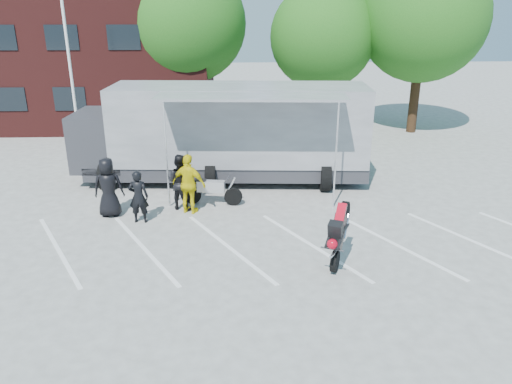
{
  "coord_description": "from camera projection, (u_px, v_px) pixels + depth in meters",
  "views": [
    {
      "loc": [
        0.5,
        -11.83,
        6.48
      ],
      "look_at": [
        1.04,
        1.96,
        1.3
      ],
      "focal_mm": 35.0,
      "sensor_mm": 36.0,
      "label": 1
    }
  ],
  "objects": [
    {
      "name": "tree_mid",
      "position": [
        323.0,
        37.0,
        25.8
      ],
      "size": [
        5.44,
        5.44,
        7.68
      ],
      "color": "#382314",
      "rests_on": "ground"
    },
    {
      "name": "tree_left",
      "position": [
        188.0,
        24.0,
        26.26
      ],
      "size": [
        6.12,
        6.12,
        8.64
      ],
      "color": "#382314",
      "rests_on": "ground"
    },
    {
      "name": "transporter_truck",
      "position": [
        228.0,
        180.0,
        19.69
      ],
      "size": [
        11.93,
        6.26,
        3.7
      ],
      "primitive_type": null,
      "rotation": [
        0.0,
        0.0,
        -0.06
      ],
      "color": "#9A9CA2",
      "rests_on": "ground"
    },
    {
      "name": "parked_motorcycle",
      "position": [
        213.0,
        204.0,
        17.32
      ],
      "size": [
        2.18,
        1.01,
        1.1
      ],
      "primitive_type": null,
      "rotation": [
        0.0,
        0.0,
        1.42
      ],
      "color": "silver",
      "rests_on": "ground"
    },
    {
      "name": "spectator_leather_a",
      "position": [
        108.0,
        187.0,
        16.04
      ],
      "size": [
        1.0,
        0.69,
        1.96
      ],
      "primitive_type": "imported",
      "rotation": [
        0.0,
        0.0,
        3.21
      ],
      "color": "black",
      "rests_on": "ground"
    },
    {
      "name": "stunt_bike_rider",
      "position": [
        340.0,
        262.0,
        13.43
      ],
      "size": [
        1.35,
        1.77,
        1.89
      ],
      "primitive_type": null,
      "rotation": [
        0.0,
        0.0,
        -0.42
      ],
      "color": "black",
      "rests_on": "ground"
    },
    {
      "name": "spectator_hivis",
      "position": [
        189.0,
        184.0,
        16.27
      ],
      "size": [
        1.27,
        0.9,
        2.0
      ],
      "primitive_type": "imported",
      "rotation": [
        0.0,
        0.0,
        2.74
      ],
      "color": "yellow",
      "rests_on": "ground"
    },
    {
      "name": "flagpole",
      "position": [
        73.0,
        42.0,
        20.67
      ],
      "size": [
        1.61,
        0.12,
        8.0
      ],
      "color": "white",
      "rests_on": "ground"
    },
    {
      "name": "ground",
      "position": [
        220.0,
        264.0,
        13.32
      ],
      "size": [
        100.0,
        100.0,
        0.0
      ],
      "primitive_type": "plane",
      "color": "#ABABA6",
      "rests_on": "ground"
    },
    {
      "name": "parking_bay_lines",
      "position": [
        221.0,
        247.0,
        14.26
      ],
      "size": [
        18.09,
        13.33,
        0.01
      ],
      "primitive_type": "cube",
      "rotation": [
        0.0,
        0.0,
        0.52
      ],
      "color": "white",
      "rests_on": "ground"
    },
    {
      "name": "spectator_leather_b",
      "position": [
        139.0,
        197.0,
        15.6
      ],
      "size": [
        0.64,
        0.44,
        1.71
      ],
      "primitive_type": "imported",
      "rotation": [
        0.0,
        0.0,
        3.09
      ],
      "color": "black",
      "rests_on": "ground"
    },
    {
      "name": "tree_right",
      "position": [
        423.0,
        18.0,
        25.19
      ],
      "size": [
        6.46,
        6.46,
        9.12
      ],
      "color": "#382314",
      "rests_on": "ground"
    },
    {
      "name": "office_building",
      "position": [
        53.0,
        61.0,
        28.57
      ],
      "size": [
        18.0,
        8.0,
        7.0
      ],
      "primitive_type": "cube",
      "color": "#491917",
      "rests_on": "ground"
    },
    {
      "name": "spectator_leather_c",
      "position": [
        180.0,
        182.0,
        16.64
      ],
      "size": [
        1.13,
        1.03,
        1.9
      ],
      "primitive_type": "imported",
      "rotation": [
        0.0,
        0.0,
        2.73
      ],
      "color": "black",
      "rests_on": "ground"
    }
  ]
}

